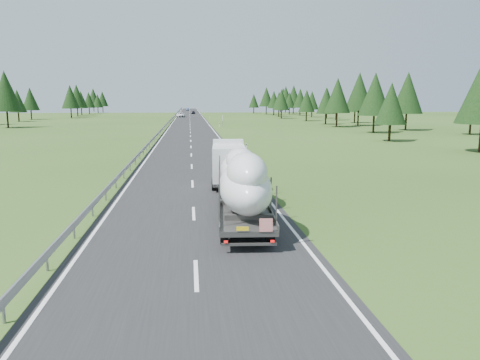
{
  "coord_description": "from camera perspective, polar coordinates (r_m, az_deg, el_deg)",
  "views": [
    {
      "loc": [
        -0.13,
        -24.61,
        6.07
      ],
      "look_at": [
        2.54,
        0.21,
        1.76
      ],
      "focal_mm": 35.0,
      "sensor_mm": 36.0,
      "label": 1
    }
  ],
  "objects": [
    {
      "name": "tree_line_right",
      "position": [
        124.09,
        12.75,
        9.89
      ],
      "size": [
        25.76,
        258.13,
        12.43
      ],
      "color": "black",
      "rests_on": "ground"
    },
    {
      "name": "guardrail",
      "position": [
        124.78,
        -8.57,
        7.16
      ],
      "size": [
        0.1,
        400.0,
        0.76
      ],
      "color": "slate",
      "rests_on": "ground"
    },
    {
      "name": "boat_truck",
      "position": [
        25.93,
        -0.15,
        0.67
      ],
      "size": [
        3.21,
        17.16,
        3.78
      ],
      "color": "silver",
      "rests_on": "ground"
    },
    {
      "name": "distant_car_dark",
      "position": [
        202.34,
        -5.72,
        8.21
      ],
      "size": [
        1.91,
        4.01,
        1.32
      ],
      "primitive_type": "imported",
      "rotation": [
        0.0,
        0.0,
        -0.09
      ],
      "color": "black",
      "rests_on": "ground"
    },
    {
      "name": "tree_line_left",
      "position": [
        126.18,
        -26.96,
        9.16
      ],
      "size": [
        15.65,
        257.86,
        12.63
      ],
      "color": "black",
      "rests_on": "ground"
    },
    {
      "name": "distant_car_blue",
      "position": [
        263.05,
        -6.39,
        8.56
      ],
      "size": [
        1.53,
        4.37,
        1.44
      ],
      "primitive_type": "imported",
      "rotation": [
        0.0,
        0.0,
        -0.0
      ],
      "color": "#16223F",
      "rests_on": "ground"
    },
    {
      "name": "distant_van",
      "position": [
        166.72,
        -7.26,
        7.91
      ],
      "size": [
        2.91,
        6.05,
        1.66
      ],
      "primitive_type": "imported",
      "rotation": [
        0.0,
        0.0,
        -0.03
      ],
      "color": "white",
      "rests_on": "ground"
    },
    {
      "name": "highway_sign",
      "position": [
        104.95,
        -2.15,
        7.45
      ],
      "size": [
        0.08,
        0.9,
        2.6
      ],
      "color": "slate",
      "rests_on": "ground"
    },
    {
      "name": "road_surface",
      "position": [
        124.76,
        -6.12,
        6.95
      ],
      "size": [
        10.0,
        400.0,
        0.02
      ],
      "primitive_type": "cube",
      "color": "black",
      "rests_on": "ground"
    },
    {
      "name": "ground",
      "position": [
        25.35,
        -5.67,
        -4.11
      ],
      "size": [
        400.0,
        400.0,
        0.0
      ],
      "primitive_type": "plane",
      "color": "#2C4717",
      "rests_on": "ground"
    },
    {
      "name": "marker_posts",
      "position": [
        179.82,
        -4.06,
        8.0
      ],
      "size": [
        0.13,
        350.08,
        1.0
      ],
      "color": "silver",
      "rests_on": "ground"
    }
  ]
}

